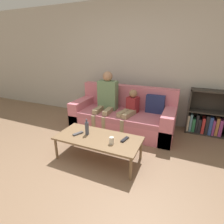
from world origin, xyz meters
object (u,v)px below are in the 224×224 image
Objects in this scene: person_child at (129,110)px; bottle at (87,128)px; coffee_table at (98,139)px; tv_remote_1 at (125,139)px; person_adult at (107,97)px; bookshelf at (206,118)px; couch at (123,116)px; tv_remote_0 at (78,134)px; cup_near at (112,140)px.

person_child is 3.44× the size of bottle.
coffee_table is 0.41m from tv_remote_1.
person_child is (0.51, -0.07, -0.19)m from person_adult.
coffee_table is 1.08× the size of person_adult.
bookshelf is 1.57m from person_child.
person_child is at bearing -155.74° from bookshelf.
person_child reaches higher than tv_remote_1.
person_child is at bearing -43.19° from couch.
couch is 1.24m from tv_remote_0.
person_adult is 4.70× the size of bottle.
coffee_table is (0.02, -1.16, 0.05)m from couch.
coffee_table is at bearing -156.78° from tv_remote_1.
tv_remote_0 is at bearing -138.45° from bookshelf.
bookshelf is 5.06× the size of tv_remote_1.
couch is 8.15× the size of bottle.
person_child reaches higher than cup_near.
couch is at bearing 102.62° from cup_near.
couch reaches higher than cup_near.
bookshelf is 5.11× the size of tv_remote_0.
person_adult is at bearing 108.79° from coffee_table.
tv_remote_0 is (-0.32, -1.19, 0.10)m from couch.
person_adult is at bearing 115.99° from tv_remote_0.
person_child is 8.63× the size of cup_near.
cup_near is at bearing -18.44° from coffee_table.
tv_remote_0 is (-0.59, 0.05, -0.04)m from cup_near.
tv_remote_1 is (0.76, -1.00, -0.30)m from person_adult.
bottle is (0.16, -1.06, -0.20)m from person_adult.
bookshelf is 2.41m from bottle.
tv_remote_0 is at bearing -104.83° from couch.
couch is at bearing 149.10° from person_child.
couch is 1.61× the size of coffee_table.
couch is 11.79× the size of tv_remote_1.
person_child reaches higher than bottle.
couch is at bearing 80.87° from bottle.
bottle is (-0.46, 0.11, 0.06)m from cup_near.
bottle is at bearing -83.24° from person_adult.
tv_remote_1 is (0.14, 0.17, -0.04)m from cup_near.
coffee_table is 1.47× the size of person_child.
bookshelf is 1.95m from tv_remote_1.
tv_remote_0 is at bearing -90.45° from person_adult.
person_child is 1.10m from cup_near.
cup_near is (0.28, -1.24, 0.13)m from couch.
cup_near is (-1.30, -1.73, 0.09)m from bookshelf.
cup_near reaches higher than tv_remote_1.
couch reaches higher than person_child.
coffee_table is 1.03m from person_child.
person_adult reaches higher than tv_remote_0.
coffee_table is at bearing -133.52° from bookshelf.
tv_remote_0 is (-0.34, -0.04, 0.04)m from coffee_table.
cup_near is at bearing -63.81° from person_adult.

